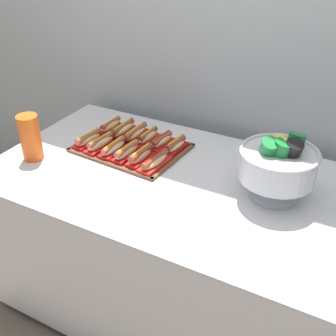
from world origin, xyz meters
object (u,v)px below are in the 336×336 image
object	(u,v)px
hot_dog_8	(135,134)
hot_dog_9	(148,137)
hot_dog_4	(141,156)
serving_tray	(131,148)
hot_dog_0	(88,139)
hot_dog_5	(155,161)
hot_dog_11	(175,146)
cup_stack	(30,137)
hot_dog_2	(114,148)
hot_dog_3	(127,152)
hot_dog_6	(111,126)
buffet_table	(177,242)
punch_bowl	(278,163)
hot_dog_7	(123,130)
hot_dog_1	(101,143)
hot_dog_10	(161,141)

from	to	relation	value
hot_dog_8	hot_dog_9	xyz separation A→B (m)	(0.07, -0.01, 0.00)
hot_dog_8	hot_dog_4	bearing A→B (deg)	-51.67
serving_tray	hot_dog_0	bearing A→B (deg)	-160.19
serving_tray	hot_dog_5	size ratio (longest dim) A/B	2.73
hot_dog_11	cup_stack	size ratio (longest dim) A/B	0.76
hot_dog_2	hot_dog_8	world-z (taller)	hot_dog_8
hot_dog_3	hot_dog_6	xyz separation A→B (m)	(-0.21, 0.18, 0.00)
serving_tray	hot_dog_2	world-z (taller)	hot_dog_2
buffet_table	hot_dog_5	world-z (taller)	hot_dog_5
serving_tray	punch_bowl	bearing A→B (deg)	-4.72
hot_dog_4	cup_stack	world-z (taller)	cup_stack
hot_dog_6	hot_dog_8	size ratio (longest dim) A/B	0.85
hot_dog_6	hot_dog_7	bearing A→B (deg)	-3.94
hot_dog_5	hot_dog_11	distance (m)	0.17
buffet_table	hot_dog_3	distance (m)	0.48
hot_dog_0	hot_dog_9	xyz separation A→B (m)	(0.24, 0.15, 0.00)
hot_dog_4	punch_bowl	size ratio (longest dim) A/B	0.54
hot_dog_6	hot_dog_8	distance (m)	0.15
hot_dog_1	hot_dog_11	bearing A→B (deg)	24.87
hot_dog_7	punch_bowl	xyz separation A→B (m)	(0.80, -0.15, 0.11)
hot_dog_10	hot_dog_0	bearing A→B (deg)	-155.13
hot_dog_7	hot_dog_10	xyz separation A→B (m)	(0.22, -0.02, -0.00)
punch_bowl	hot_dog_9	bearing A→B (deg)	168.08
hot_dog_6	hot_dog_7	world-z (taller)	same
hot_dog_4	punch_bowl	distance (m)	0.60
buffet_table	hot_dog_7	world-z (taller)	hot_dog_7
hot_dog_9	cup_stack	size ratio (longest dim) A/B	0.78
buffet_table	hot_dog_8	bearing A→B (deg)	149.17
hot_dog_4	hot_dog_11	distance (m)	0.18
hot_dog_3	hot_dog_8	distance (m)	0.18
hot_dog_9	hot_dog_5	bearing A→B (deg)	-51.67
hot_dog_0	hot_dog_5	size ratio (longest dim) A/B	0.89
hot_dog_0	punch_bowl	size ratio (longest dim) A/B	0.55
hot_dog_6	hot_dog_4	bearing A→B (deg)	-32.75
hot_dog_7	hot_dog_11	xyz separation A→B (m)	(0.30, -0.02, -0.00)
hot_dog_5	hot_dog_6	distance (m)	0.41
hot_dog_4	hot_dog_5	xyz separation A→B (m)	(0.07, -0.01, -0.01)
serving_tray	punch_bowl	world-z (taller)	punch_bowl
serving_tray	hot_dog_7	xyz separation A→B (m)	(-0.11, 0.09, 0.03)
hot_dog_2	hot_dog_4	xyz separation A→B (m)	(0.15, -0.01, 0.01)
hot_dog_5	hot_dog_4	bearing A→B (deg)	176.06
buffet_table	hot_dog_6	distance (m)	0.66
hot_dog_6	cup_stack	size ratio (longest dim) A/B	0.75
cup_stack	hot_dog_7	bearing A→B (deg)	57.28
hot_dog_4	hot_dog_6	world-z (taller)	hot_dog_4
hot_dog_1	buffet_table	bearing A→B (deg)	-5.61
hot_dog_11	serving_tray	bearing A→B (deg)	-160.19
hot_dog_5	hot_dog_10	distance (m)	0.18
buffet_table	hot_dog_4	bearing A→B (deg)	172.51
hot_dog_1	hot_dog_6	xyz separation A→B (m)	(-0.06, 0.17, -0.00)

